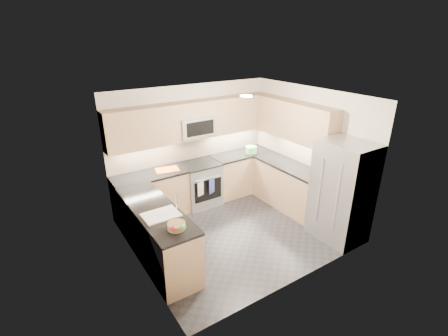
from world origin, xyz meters
TOP-DOWN VIEW (x-y plane):
  - floor at (0.00, 0.00)m, footprint 3.60×3.20m
  - ceiling at (0.00, 0.00)m, footprint 3.60×3.20m
  - wall_back at (0.00, 1.60)m, footprint 3.60×0.02m
  - wall_front at (0.00, -1.60)m, footprint 3.60×0.02m
  - wall_left at (-1.80, 0.00)m, footprint 0.02×3.20m
  - wall_right at (1.80, 0.00)m, footprint 0.02×3.20m
  - base_cab_back_left at (-1.09, 1.30)m, footprint 1.42×0.60m
  - base_cab_back_right at (1.09, 1.30)m, footprint 1.42×0.60m
  - base_cab_right at (1.50, 0.15)m, footprint 0.60×1.70m
  - base_cab_peninsula at (-1.50, 0.00)m, footprint 0.60×2.00m
  - countertop_back_left at (-1.09, 1.30)m, footprint 1.42×0.63m
  - countertop_back_right at (1.09, 1.30)m, footprint 1.42×0.63m
  - countertop_right at (1.50, 0.15)m, footprint 0.63×1.70m
  - countertop_peninsula at (-1.50, 0.00)m, footprint 0.63×2.00m
  - upper_cab_back at (0.00, 1.43)m, footprint 3.60×0.35m
  - upper_cab_right at (1.62, 0.28)m, footprint 0.35×1.95m
  - backsplash_back at (0.00, 1.60)m, footprint 3.60×0.01m
  - backsplash_right at (1.80, 0.45)m, footprint 0.01×2.30m
  - gas_range at (0.00, 1.28)m, footprint 0.76×0.65m
  - range_cooktop at (0.00, 1.28)m, footprint 0.76×0.65m
  - oven_door_glass at (0.00, 0.95)m, footprint 0.62×0.02m
  - oven_handle at (0.00, 0.93)m, footprint 0.60×0.02m
  - microwave at (0.00, 1.40)m, footprint 0.76×0.40m
  - microwave_door at (0.00, 1.20)m, footprint 0.60×0.01m
  - refrigerator at (1.45, -1.15)m, footprint 0.70×0.90m
  - fridge_handle_left at (1.08, -1.33)m, footprint 0.02×0.02m
  - fridge_handle_right at (1.08, -0.97)m, footprint 0.02×0.02m
  - sink_basin at (-1.50, -0.25)m, footprint 0.52×0.38m
  - faucet at (-1.24, -0.25)m, footprint 0.03×0.03m
  - utensil_bowl at (1.28, 1.19)m, footprint 0.26×0.26m
  - cutting_board at (-0.72, 1.30)m, footprint 0.50×0.39m
  - fruit_basket at (-1.46, -0.69)m, footprint 0.31×0.31m
  - fruit_apple at (-1.57, -0.82)m, footprint 0.07×0.07m
  - fruit_pear at (-1.44, -0.87)m, footprint 0.07×0.07m
  - dish_towel_check at (-0.20, 0.91)m, footprint 0.16×0.06m
  - dish_towel_blue at (0.06, 0.91)m, footprint 0.17×0.08m

SIDE VIEW (x-z plane):
  - floor at x=0.00m, z-range 0.00..0.00m
  - base_cab_back_left at x=-1.09m, z-range 0.00..0.90m
  - base_cab_back_right at x=1.09m, z-range 0.00..0.90m
  - base_cab_right at x=1.50m, z-range 0.00..0.90m
  - base_cab_peninsula at x=-1.50m, z-range 0.00..0.90m
  - oven_door_glass at x=0.00m, z-range 0.22..0.68m
  - gas_range at x=0.00m, z-range 0.00..0.91m
  - dish_towel_check at x=-0.20m, z-range 0.40..0.70m
  - dish_towel_blue at x=0.06m, z-range 0.39..0.71m
  - oven_handle at x=0.00m, z-range 0.71..0.73m
  - sink_basin at x=-1.50m, z-range 0.80..0.96m
  - refrigerator at x=1.45m, z-range 0.00..1.80m
  - range_cooktop at x=0.00m, z-range 0.90..0.93m
  - countertop_back_left at x=-1.09m, z-range 0.90..0.94m
  - countertop_back_right at x=1.09m, z-range 0.90..0.94m
  - countertop_right at x=1.50m, z-range 0.90..0.94m
  - countertop_peninsula at x=-1.50m, z-range 0.90..0.94m
  - cutting_board at x=-0.72m, z-range 0.94..0.95m
  - fridge_handle_left at x=1.08m, z-range 0.35..1.55m
  - fridge_handle_right at x=1.08m, z-range 0.35..1.55m
  - fruit_basket at x=-1.46m, z-range 0.94..1.03m
  - utensil_bowl at x=1.28m, z-range 0.94..1.08m
  - fruit_apple at x=-1.57m, z-range 1.02..1.09m
  - fruit_pear at x=-1.44m, z-range 1.02..1.09m
  - faucet at x=-1.24m, z-range 0.94..1.22m
  - backsplash_back at x=0.00m, z-range 0.94..1.45m
  - backsplash_right at x=1.80m, z-range 0.94..1.45m
  - wall_back at x=0.00m, z-range 0.00..2.50m
  - wall_front at x=0.00m, z-range 0.00..2.50m
  - wall_left at x=-1.80m, z-range 0.00..2.50m
  - wall_right at x=1.80m, z-range 0.00..2.50m
  - microwave at x=0.00m, z-range 1.50..1.90m
  - microwave_door at x=0.00m, z-range 1.56..1.84m
  - upper_cab_back at x=0.00m, z-range 1.45..2.20m
  - upper_cab_right at x=1.62m, z-range 1.45..2.20m
  - ceiling at x=0.00m, z-range 2.49..2.51m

